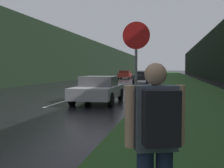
# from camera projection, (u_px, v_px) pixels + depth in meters

# --- Properties ---
(grass_verge) EXTENTS (6.00, 240.00, 0.02)m
(grass_verge) POSITION_uv_depth(u_px,v_px,m) (180.00, 81.00, 38.84)
(grass_verge) COLOR #26471E
(grass_verge) RESTS_ON ground_plane
(lane_stripe_c) EXTENTS (0.12, 3.00, 0.01)m
(lane_stripe_c) POSITION_uv_depth(u_px,v_px,m) (56.00, 104.00, 13.99)
(lane_stripe_c) COLOR silver
(lane_stripe_c) RESTS_ON ground_plane
(lane_stripe_d) EXTENTS (0.12, 3.00, 0.01)m
(lane_stripe_d) POSITION_uv_depth(u_px,v_px,m) (93.00, 92.00, 20.84)
(lane_stripe_d) COLOR silver
(lane_stripe_d) RESTS_ON ground_plane
(treeline_far_side) EXTENTS (2.00, 140.00, 7.25)m
(treeline_far_side) POSITION_uv_depth(u_px,v_px,m) (84.00, 59.00, 51.80)
(treeline_far_side) COLOR black
(treeline_far_side) RESTS_ON ground_plane
(treeline_near_side) EXTENTS (2.00, 140.00, 7.80)m
(treeline_near_side) POSITION_uv_depth(u_px,v_px,m) (214.00, 56.00, 47.22)
(treeline_near_side) COLOR black
(treeline_near_side) RESTS_ON ground_plane
(stop_sign) EXTENTS (0.73, 0.07, 2.98)m
(stop_sign) POSITION_uv_depth(u_px,v_px,m) (136.00, 64.00, 7.46)
(stop_sign) COLOR slate
(stop_sign) RESTS_ON ground_plane
(hitchhiker_with_backpack) EXTENTS (0.60, 0.51, 1.79)m
(hitchhiker_with_backpack) POSITION_uv_depth(u_px,v_px,m) (156.00, 139.00, 2.81)
(hitchhiker_with_backpack) COLOR #1E2847
(hitchhiker_with_backpack) RESTS_ON ground_plane
(car_passing_near) EXTENTS (2.05, 4.23, 1.35)m
(car_passing_near) POSITION_uv_depth(u_px,v_px,m) (98.00, 89.00, 14.29)
(car_passing_near) COLOR #9E9EA3
(car_passing_near) RESTS_ON ground_plane
(car_passing_far) EXTENTS (1.90, 4.01, 1.40)m
(car_passing_far) POSITION_uv_depth(u_px,v_px,m) (141.00, 77.00, 36.16)
(car_passing_far) COLOR black
(car_passing_far) RESTS_ON ground_plane
(car_oncoming) EXTENTS (2.03, 4.44, 1.44)m
(car_oncoming) POSITION_uv_depth(u_px,v_px,m) (125.00, 75.00, 48.45)
(car_oncoming) COLOR maroon
(car_oncoming) RESTS_ON ground_plane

